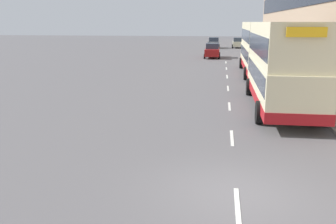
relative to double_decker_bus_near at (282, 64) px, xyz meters
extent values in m
plane|color=#5B595B|center=(-2.47, -10.23, -2.28)|extent=(220.00, 220.00, 0.00)
cube|color=#A39E93|center=(4.03, 28.27, -2.21)|extent=(5.00, 93.00, 0.14)
cube|color=silver|center=(-2.47, -10.94, -2.28)|extent=(0.12, 2.00, 0.01)
cube|color=silver|center=(-2.47, -5.42, -2.28)|extent=(0.12, 2.00, 0.01)
cube|color=silver|center=(-2.47, 0.09, -2.28)|extent=(0.12, 2.00, 0.01)
cube|color=silver|center=(-2.47, 5.60, -2.28)|extent=(0.12, 2.00, 0.01)
cube|color=silver|center=(-2.47, 11.11, -2.28)|extent=(0.12, 2.00, 0.01)
cube|color=silver|center=(-2.47, 16.63, -2.28)|extent=(0.12, 2.00, 0.01)
cube|color=silver|center=(-2.47, 22.14, -2.28)|extent=(0.12, 2.00, 0.01)
cylinder|color=#4C4C51|center=(2.43, 0.89, -0.94)|extent=(0.10, 0.10, 2.40)
cube|color=beige|center=(0.00, 0.00, -0.86)|extent=(2.55, 10.19, 1.85)
cube|color=beige|center=(0.00, 0.00, 1.04)|extent=(2.50, 9.89, 1.95)
cube|color=maroon|center=(0.00, 0.00, -1.56)|extent=(2.58, 10.24, 0.45)
cube|color=#2D3847|center=(0.00, 0.00, -0.49)|extent=(2.58, 9.58, 0.81)
cube|color=#2D3847|center=(0.00, 0.00, 0.94)|extent=(2.55, 9.58, 0.94)
cube|color=yellow|center=(0.00, -5.08, 1.66)|extent=(1.40, 0.08, 0.36)
cylinder|color=black|center=(-1.27, 3.47, -1.78)|extent=(0.30, 1.00, 1.00)
cylinder|color=black|center=(1.28, 3.47, -1.78)|extent=(0.30, 1.00, 1.00)
cylinder|color=black|center=(-1.27, -3.16, -1.78)|extent=(0.30, 1.00, 1.00)
cylinder|color=black|center=(1.28, -3.16, -1.78)|extent=(0.30, 1.00, 1.00)
cube|color=beige|center=(0.18, 13.11, -0.86)|extent=(2.55, 11.45, 1.85)
cube|color=beige|center=(0.18, 13.11, 1.04)|extent=(2.50, 11.11, 1.95)
cube|color=maroon|center=(0.18, 13.11, -1.56)|extent=(2.58, 11.51, 0.45)
cube|color=#2D3847|center=(0.18, 13.11, -0.49)|extent=(2.58, 10.77, 0.81)
cube|color=#2D3847|center=(0.18, 13.11, 0.94)|extent=(2.55, 10.77, 0.94)
cube|color=yellow|center=(0.18, 7.41, 1.66)|extent=(1.40, 0.08, 0.36)
cylinder|color=black|center=(-1.10, 17.01, -1.78)|extent=(0.30, 1.00, 1.00)
cylinder|color=black|center=(1.45, 17.01, -1.78)|extent=(0.30, 1.00, 1.00)
cylinder|color=black|center=(-1.10, 9.56, -1.78)|extent=(0.30, 1.00, 1.00)
cylinder|color=black|center=(1.45, 9.56, -1.78)|extent=(0.30, 1.00, 1.00)
cube|color=maroon|center=(-4.11, 27.37, -1.58)|extent=(1.72, 4.55, 0.81)
cube|color=#2D3847|center=(-4.11, 27.59, -0.84)|extent=(1.51, 2.18, 0.67)
cylinder|color=black|center=(-3.25, 25.96, -1.98)|extent=(0.20, 0.60, 0.60)
cylinder|color=black|center=(-4.97, 25.96, -1.98)|extent=(0.20, 0.60, 0.60)
cylinder|color=black|center=(-3.25, 28.78, -1.98)|extent=(0.20, 0.60, 0.60)
cylinder|color=black|center=(-4.97, 28.78, -1.98)|extent=(0.20, 0.60, 0.60)
cube|color=#B7B799|center=(-0.26, 46.24, -1.59)|extent=(1.79, 4.07, 0.79)
cube|color=#2D3847|center=(-0.26, 46.03, -0.87)|extent=(1.58, 1.95, 0.65)
cylinder|color=black|center=(-1.15, 47.50, -1.98)|extent=(0.20, 0.60, 0.60)
cylinder|color=black|center=(0.64, 47.50, -1.98)|extent=(0.20, 0.60, 0.60)
cylinder|color=black|center=(-1.15, 44.98, -1.98)|extent=(0.20, 0.60, 0.60)
cylinder|color=black|center=(0.64, 44.98, -1.98)|extent=(0.20, 0.60, 0.60)
cube|color=#4C5156|center=(-4.34, 45.23, -1.58)|extent=(1.80, 4.23, 0.81)
cube|color=#2D3847|center=(-4.34, 45.44, -0.84)|extent=(1.58, 2.03, 0.67)
cylinder|color=black|center=(-3.44, 43.91, -1.98)|extent=(0.20, 0.60, 0.60)
cylinder|color=black|center=(-5.24, 43.91, -1.98)|extent=(0.20, 0.60, 0.60)
cylinder|color=black|center=(-3.44, 46.54, -1.98)|extent=(0.20, 0.60, 0.60)
cylinder|color=black|center=(-5.24, 46.54, -1.98)|extent=(0.20, 0.60, 0.60)
camera|label=1|loc=(-2.97, -19.24, 2.01)|focal=40.00mm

